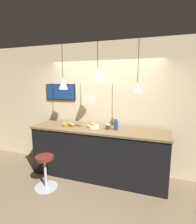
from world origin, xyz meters
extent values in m
plane|color=#756047|center=(0.00, 0.00, 0.00)|extent=(14.00, 14.00, 0.00)
cube|color=beige|center=(0.00, 1.08, 1.45)|extent=(8.00, 0.06, 2.90)
cube|color=black|center=(0.00, 0.61, 0.52)|extent=(2.82, 0.68, 1.03)
cube|color=brown|center=(0.00, 0.61, 1.05)|extent=(2.86, 0.72, 0.04)
cylinder|color=#B7B7BC|center=(-0.83, -0.11, 0.01)|extent=(0.44, 0.44, 0.02)
cylinder|color=#B7B7BC|center=(-0.83, -0.11, 0.30)|extent=(0.05, 0.05, 0.57)
cylinder|color=#5B1E19|center=(-0.83, -0.11, 0.62)|extent=(0.35, 0.35, 0.06)
cylinder|color=beige|center=(-0.11, 0.63, 1.10)|extent=(0.24, 0.24, 0.06)
sphere|color=orange|center=(-0.14, 0.63, 1.17)|extent=(0.08, 0.08, 0.08)
sphere|color=orange|center=(-0.14, 0.65, 1.17)|extent=(0.08, 0.08, 0.08)
sphere|color=orange|center=(-0.13, 0.60, 1.17)|extent=(0.08, 0.08, 0.08)
sphere|color=orange|center=(-0.11, 0.63, 1.17)|extent=(0.08, 0.08, 0.08)
sphere|color=orange|center=(-0.11, 0.63, 1.17)|extent=(0.08, 0.08, 0.08)
sphere|color=orange|center=(-0.66, 0.66, 1.11)|extent=(0.07, 0.07, 0.07)
sphere|color=orange|center=(-0.58, 0.58, 1.12)|extent=(0.09, 0.09, 0.09)
sphere|color=orange|center=(-0.65, 0.62, 1.11)|extent=(0.07, 0.07, 0.07)
sphere|color=orange|center=(-0.78, 0.57, 1.12)|extent=(0.08, 0.08, 0.08)
sphere|color=orange|center=(-0.62, 0.60, 1.11)|extent=(0.07, 0.07, 0.07)
sphere|color=orange|center=(-0.66, 0.63, 1.12)|extent=(0.08, 0.08, 0.08)
cylinder|color=navy|center=(0.39, 0.63, 1.16)|extent=(0.08, 0.08, 0.18)
cylinder|color=navy|center=(0.39, 0.63, 1.27)|extent=(0.04, 0.04, 0.04)
cylinder|color=#562D19|center=(0.22, 0.63, 1.12)|extent=(0.10, 0.10, 0.09)
cylinder|color=white|center=(0.22, 0.63, 1.17)|extent=(0.10, 0.10, 0.01)
cylinder|color=black|center=(-0.78, 0.59, 2.46)|extent=(0.01, 0.01, 0.68)
cone|color=beige|center=(-0.78, 0.59, 2.00)|extent=(0.20, 0.20, 0.24)
sphere|color=#F9EFCC|center=(-0.78, 0.59, 1.90)|extent=(0.04, 0.04, 0.04)
cylinder|color=black|center=(0.00, 0.59, 2.56)|extent=(0.01, 0.01, 0.49)
cone|color=beige|center=(0.00, 0.59, 2.18)|extent=(0.19, 0.19, 0.26)
sphere|color=#F9EFCC|center=(0.00, 0.59, 2.07)|extent=(0.04, 0.04, 0.04)
cylinder|color=black|center=(0.78, 0.59, 2.42)|extent=(0.01, 0.01, 0.77)
cone|color=beige|center=(0.78, 0.59, 1.94)|extent=(0.16, 0.16, 0.18)
sphere|color=#F9EFCC|center=(0.78, 0.59, 1.87)|extent=(0.04, 0.04, 0.04)
cube|color=black|center=(-1.11, 1.03, 1.79)|extent=(0.78, 0.04, 0.38)
cube|color=navy|center=(-1.11, 1.01, 1.79)|extent=(0.75, 0.01, 0.35)
cube|color=silver|center=(-0.09, 0.33, 1.70)|extent=(0.24, 0.01, 0.17)
camera|label=1|loc=(1.14, -2.72, 2.05)|focal=28.00mm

